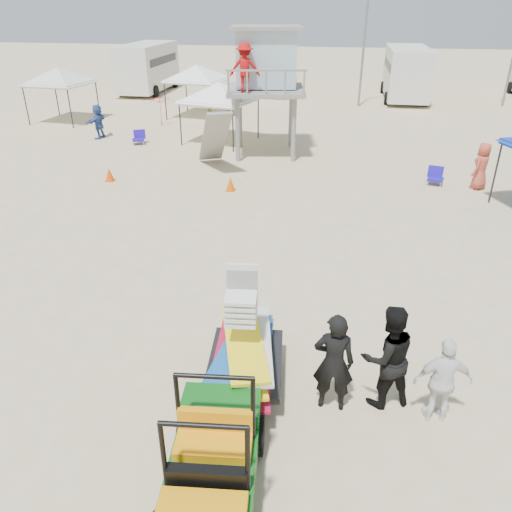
% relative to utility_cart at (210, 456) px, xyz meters
% --- Properties ---
extents(ground, '(140.00, 140.00, 0.00)m').
position_rel_utility_cart_xyz_m(ground, '(-0.70, 1.72, -0.81)').
color(ground, beige).
rests_on(ground, ground).
extents(utility_cart, '(1.36, 2.40, 1.75)m').
position_rel_utility_cart_xyz_m(utility_cart, '(0.00, 0.00, 0.00)').
color(utility_cart, '#0D5615').
rests_on(utility_cart, ground).
extents(surf_trailer, '(1.43, 2.39, 2.06)m').
position_rel_utility_cart_xyz_m(surf_trailer, '(0.00, 2.33, 0.02)').
color(surf_trailer, black).
rests_on(surf_trailer, ground).
extents(man_left, '(0.66, 0.44, 1.81)m').
position_rel_utility_cart_xyz_m(man_left, '(1.52, 2.03, 0.09)').
color(man_left, black).
rests_on(man_left, ground).
extents(man_mid, '(1.10, 0.99, 1.87)m').
position_rel_utility_cart_xyz_m(man_mid, '(2.37, 2.28, 0.12)').
color(man_mid, black).
rests_on(man_mid, ground).
extents(man_right, '(0.95, 0.51, 1.55)m').
position_rel_utility_cart_xyz_m(man_right, '(3.22, 2.03, -0.04)').
color(man_right, white).
rests_on(man_right, ground).
extents(lifeguard_tower, '(3.57, 3.57, 4.99)m').
position_rel_utility_cart_xyz_m(lifeguard_tower, '(-1.96, 17.07, 2.91)').
color(lifeguard_tower, gray).
rests_on(lifeguard_tower, ground).
extents(canopy_white_a, '(3.48, 3.48, 3.12)m').
position_rel_utility_cart_xyz_m(canopy_white_a, '(-4.27, 18.64, 1.75)').
color(canopy_white_a, black).
rests_on(canopy_white_a, ground).
extents(canopy_white_b, '(3.09, 3.09, 3.22)m').
position_rel_utility_cart_xyz_m(canopy_white_b, '(-13.79, 21.53, 1.86)').
color(canopy_white_b, black).
rests_on(canopy_white_b, ground).
extents(canopy_white_c, '(3.25, 3.25, 3.23)m').
position_rel_utility_cart_xyz_m(canopy_white_c, '(-6.82, 23.91, 1.87)').
color(canopy_white_c, black).
rests_on(canopy_white_c, ground).
extents(umbrella_a, '(2.18, 2.20, 1.56)m').
position_rel_utility_cart_xyz_m(umbrella_a, '(-8.18, 21.34, -0.03)').
color(umbrella_a, '#A9121C').
rests_on(umbrella_a, ground).
extents(umbrella_b, '(2.11, 2.14, 1.66)m').
position_rel_utility_cart_xyz_m(umbrella_b, '(-4.80, 18.89, 0.02)').
color(umbrella_b, yellow).
rests_on(umbrella_b, ground).
extents(cone_near, '(0.34, 0.34, 0.50)m').
position_rel_utility_cart_xyz_m(cone_near, '(-2.36, 12.04, -0.56)').
color(cone_near, '#DC5506').
rests_on(cone_near, ground).
extents(cone_far, '(0.34, 0.34, 0.50)m').
position_rel_utility_cart_xyz_m(cone_far, '(-7.03, 12.32, -0.56)').
color(cone_far, '#E14A07').
rests_on(cone_far, ground).
extents(beach_chair_a, '(0.70, 0.77, 0.64)m').
position_rel_utility_cart_xyz_m(beach_chair_a, '(-7.95, 17.60, -0.50)').
color(beach_chair_a, '#230FA5').
rests_on(beach_chair_a, ground).
extents(beach_chair_b, '(0.65, 0.71, 0.64)m').
position_rel_utility_cart_xyz_m(beach_chair_b, '(4.88, 14.02, -0.50)').
color(beach_chair_b, '#1D10AF').
rests_on(beach_chair_b, ground).
extents(rv_far_left, '(2.64, 6.80, 3.25)m').
position_rel_utility_cart_xyz_m(rv_far_left, '(-12.70, 31.72, 0.99)').
color(rv_far_left, silver).
rests_on(rv_far_left, ground).
extents(rv_mid_left, '(2.65, 6.50, 3.25)m').
position_rel_utility_cart_xyz_m(rv_mid_left, '(-3.70, 33.22, 0.99)').
color(rv_mid_left, silver).
rests_on(rv_mid_left, ground).
extents(rv_mid_right, '(2.64, 7.00, 3.25)m').
position_rel_utility_cart_xyz_m(rv_mid_right, '(5.30, 31.72, 0.99)').
color(rv_mid_right, silver).
rests_on(rv_mid_right, ground).
extents(light_pole_left, '(0.14, 0.14, 8.00)m').
position_rel_utility_cart_xyz_m(light_pole_left, '(2.30, 28.72, 3.19)').
color(light_pole_left, slate).
rests_on(light_pole_left, ground).
extents(distant_beachgoers, '(17.35, 11.58, 1.80)m').
position_rel_utility_cart_xyz_m(distant_beachgoers, '(-4.32, 19.49, 0.03)').
color(distant_beachgoers, '#BD4936').
rests_on(distant_beachgoers, ground).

